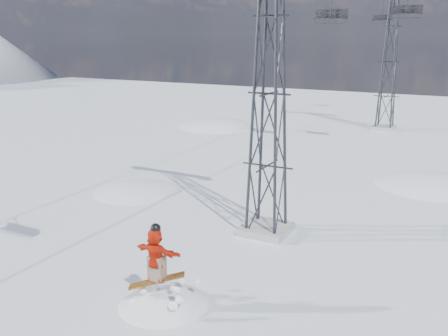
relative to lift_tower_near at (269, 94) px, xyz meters
The scene contains 7 objects.
ground 9.72m from the lift_tower_near, 95.71° to the right, with size 120.00×120.00×0.00m, color white.
snow_terrain 20.81m from the lift_tower_near, 112.81° to the left, with size 39.00×37.00×22.00m.
lift_tower_near is the anchor object (origin of this frame).
lift_tower_far 25.00m from the lift_tower_near, 90.00° to the left, with size 5.20×1.80×11.43m.
lift_chair_mid 17.01m from the lift_tower_near, 82.40° to the left, with size 1.84×0.53×2.28m.
lift_chair_far 15.83m from the lift_tower_near, 98.17° to the left, with size 2.09×0.60×2.59m.
lift_chair_extra 32.64m from the lift_tower_near, 93.89° to the left, with size 1.80×0.52×2.24m.
Camera 1 is at (7.84, -9.12, 7.61)m, focal length 40.00 mm.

